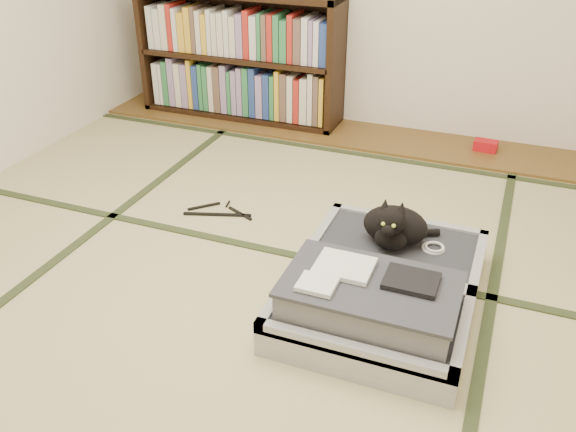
% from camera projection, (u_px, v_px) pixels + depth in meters
% --- Properties ---
extents(floor, '(4.50, 4.50, 0.00)m').
position_uv_depth(floor, '(249.00, 300.00, 2.69)').
color(floor, tan).
rests_on(floor, ground).
extents(wood_strip, '(4.00, 0.50, 0.02)m').
position_uv_depth(wood_strip, '(366.00, 137.00, 4.30)').
color(wood_strip, brown).
rests_on(wood_strip, ground).
extents(red_item, '(0.16, 0.10, 0.07)m').
position_uv_depth(red_item, '(486.00, 146.00, 4.05)').
color(red_item, red).
rests_on(red_item, wood_strip).
extents(tatami_borders, '(4.00, 4.50, 0.01)m').
position_uv_depth(tatami_borders, '(289.00, 243.00, 3.09)').
color(tatami_borders, '#2D381E').
rests_on(tatami_borders, ground).
extents(bookcase, '(1.52, 0.35, 0.97)m').
position_uv_depth(bookcase, '(240.00, 58.00, 4.46)').
color(bookcase, black).
rests_on(bookcase, wood_strip).
extents(suitcase, '(0.77, 1.02, 0.30)m').
position_uv_depth(suitcase, '(381.00, 289.00, 2.58)').
color(suitcase, '#AFAFB4').
rests_on(suitcase, floor).
extents(cat, '(0.34, 0.34, 0.28)m').
position_uv_depth(cat, '(395.00, 226.00, 2.75)').
color(cat, black).
rests_on(cat, suitcase).
extents(cable_coil, '(0.11, 0.11, 0.03)m').
position_uv_depth(cable_coil, '(434.00, 248.00, 2.77)').
color(cable_coil, white).
rests_on(cable_coil, suitcase).
extents(hanger, '(0.38, 0.23, 0.01)m').
position_uv_depth(hanger, '(220.00, 212.00, 3.36)').
color(hanger, black).
rests_on(hanger, floor).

